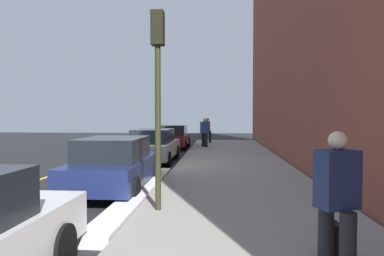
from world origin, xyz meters
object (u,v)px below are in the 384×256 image
Objects in this scene: parked_car_maroon at (174,137)px; traffic_light_pole at (158,75)px; pedestrian_tan_coat at (207,129)px; parked_car_silver at (154,146)px; rolling_suitcase at (331,240)px; parked_car_navy at (115,164)px; pedestrian_navy_coat at (337,199)px; pedestrian_blue_coat at (205,131)px.

traffic_light_pole reaches higher than parked_car_maroon.
parked_car_maroon is 2.29× the size of pedestrian_tan_coat.
rolling_suitcase is at bearing -157.67° from parked_car_silver.
parked_car_silver is 10.14m from pedestrian_tan_coat.
traffic_light_pole is at bearing -169.03° from parked_car_silver.
pedestrian_navy_coat is (-5.26, -4.33, 0.34)m from parked_car_navy.
pedestrian_navy_coat is at bearing -159.12° from parked_car_silver.
parked_car_maroon is at bearing 14.15° from rolling_suitcase.
traffic_light_pole reaches higher than pedestrian_blue_coat.
parked_car_silver is 6.74m from pedestrian_blue_coat.
pedestrian_tan_coat is at bearing -12.10° from parked_car_silver.
parked_car_silver is 1.13× the size of parked_car_maroon.
parked_car_silver is 11.76m from rolling_suitcase.
pedestrian_navy_coat is at bearing -166.59° from parked_car_maroon.
parked_car_navy is at bearing 34.36° from traffic_light_pole.
traffic_light_pole is (-14.96, 0.40, 1.82)m from pedestrian_blue_coat.
parked_car_navy is 2.43× the size of pedestrian_blue_coat.
parked_car_silver is at bearing 179.58° from parked_car_maroon.
parked_car_navy is 6.82m from pedestrian_navy_coat.
pedestrian_tan_coat is at bearing -1.10° from pedestrian_blue_coat.
rolling_suitcase is at bearing -136.70° from parked_car_navy.
traffic_light_pole is (-18.46, 0.47, 1.84)m from pedestrian_tan_coat.
pedestrian_blue_coat is at bearing 7.94° from rolling_suitcase.
pedestrian_blue_coat reaches higher than parked_car_maroon.
parked_car_navy is at bearing 43.30° from rolling_suitcase.
parked_car_navy reaches higher than rolling_suitcase.
traffic_light_pole is at bearing -145.64° from parked_car_navy.
rolling_suitcase is (-17.29, -2.41, -0.73)m from pedestrian_blue_coat.
pedestrian_tan_coat is (21.32, 2.23, 0.01)m from pedestrian_navy_coat.
pedestrian_navy_coat is 0.97× the size of pedestrian_blue_coat.
pedestrian_blue_coat is 2.16× the size of rolling_suitcase.
traffic_light_pole reaches higher than pedestrian_navy_coat.
rolling_suitcase is at bearing -172.06° from pedestrian_blue_coat.
parked_car_maroon is 2.05m from pedestrian_blue_coat.
parked_car_navy is at bearing 170.81° from pedestrian_blue_coat.
parked_car_navy is 2.47× the size of pedestrian_tan_coat.
parked_car_navy is 6.49m from rolling_suitcase.
rolling_suitcase is (-4.72, -4.45, -0.36)m from parked_car_navy.
parked_car_navy is 12.80m from parked_car_maroon.
pedestrian_blue_coat is at bearing 178.90° from pedestrian_tan_coat.
parked_car_navy and parked_car_maroon have the same top height.
pedestrian_navy_coat is 21.44m from pedestrian_tan_coat.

